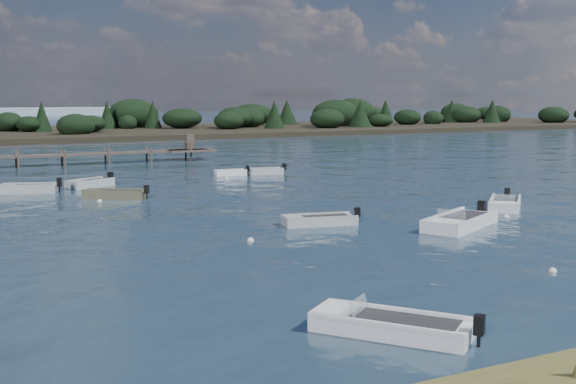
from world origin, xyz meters
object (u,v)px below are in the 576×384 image
dinghy_extra_b (114,196)px  dinghy_mid_grey (319,222)px  dinghy_mid_white_b (505,205)px  tender_far_grey (29,190)px  dinghy_near_olive (391,329)px  tender_far_white (231,174)px  dinghy_extra_a (90,185)px  tender_far_grey_b (266,172)px  dinghy_mid_white_a (460,224)px

dinghy_extra_b → dinghy_mid_grey: 16.53m
dinghy_mid_white_b → tender_far_grey: (-24.98, 20.17, 0.02)m
dinghy_near_olive → dinghy_mid_white_b: (19.65, 16.17, 0.00)m
tender_far_white → dinghy_extra_a: 12.51m
dinghy_mid_grey → dinghy_extra_a: size_ratio=1.10×
dinghy_near_olive → dinghy_mid_grey: 17.65m
tender_far_white → dinghy_extra_a: (-12.29, -2.35, 0.02)m
dinghy_extra_b → dinghy_mid_white_b: dinghy_mid_white_b is taller
dinghy_mid_grey → dinghy_mid_white_b: size_ratio=0.96×
tender_far_grey_b → dinghy_mid_grey: 24.62m
tender_far_grey_b → tender_far_grey: (-19.91, -3.31, 0.03)m
tender_far_grey_b → dinghy_mid_white_a: dinghy_mid_white_a is taller
tender_far_grey_b → dinghy_mid_white_b: bearing=-77.8°
dinghy_near_olive → dinghy_mid_white_a: (12.93, 12.32, 0.02)m
dinghy_extra_b → dinghy_mid_white_a: size_ratio=0.71×
dinghy_near_olive → tender_far_grey: 36.73m
tender_far_grey → dinghy_mid_grey: bearing=-58.9°
dinghy_mid_grey → dinghy_extra_a: dinghy_extra_a is taller
dinghy_mid_white_a → dinghy_near_olive: bearing=-136.4°
dinghy_near_olive → dinghy_extra_b: bearing=91.1°
tender_far_grey_b → dinghy_mid_grey: (-7.81, -23.35, -0.01)m
dinghy_near_olive → dinghy_extra_a: size_ratio=1.19×
dinghy_mid_white_b → tender_far_white: dinghy_mid_white_b is taller
dinghy_near_olive → dinghy_extra_a: 37.80m
dinghy_extra_a → dinghy_extra_b: bearing=-88.0°
dinghy_mid_white_a → tender_far_grey: 30.17m
dinghy_near_olive → tender_far_grey_b: bearing=69.8°
tender_far_white → dinghy_extra_a: size_ratio=0.78×
dinghy_mid_white_a → dinghy_extra_a: size_ratio=1.49×
dinghy_mid_grey → tender_far_white: 24.31m
dinghy_near_olive → dinghy_extra_a: bearing=91.2°
dinghy_extra_b → tender_far_white: (12.05, 9.04, -0.01)m
dinghy_mid_white_b → tender_far_white: 25.33m
tender_far_grey → tender_far_grey_b: bearing=9.4°
dinghy_mid_grey → tender_far_grey: tender_far_grey is taller
dinghy_mid_white_b → tender_far_white: bearing=108.8°
dinghy_mid_grey → dinghy_mid_white_b: (12.88, -0.12, 0.02)m
dinghy_extra_a → dinghy_mid_white_b: bearing=-46.6°
dinghy_near_olive → tender_far_grey_b: dinghy_near_olive is taller
dinghy_mid_white_a → tender_far_white: (-1.45, 27.83, -0.03)m
dinghy_extra_b → tender_far_white: 15.06m
dinghy_mid_white_a → dinghy_extra_a: dinghy_mid_white_a is taller
tender_far_grey_b → dinghy_near_olive: bearing=-110.2°
dinghy_extra_b → tender_far_white: dinghy_extra_b is taller
dinghy_mid_white_a → dinghy_extra_a: bearing=118.3°
dinghy_extra_b → dinghy_mid_white_a: bearing=-54.3°
dinghy_extra_b → dinghy_mid_grey: (7.34, -14.81, -0.01)m
dinghy_mid_white_b → tender_far_grey: tender_far_grey is taller
dinghy_extra_b → dinghy_near_olive: 31.11m
tender_far_grey_b → dinghy_extra_a: bearing=-173.1°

